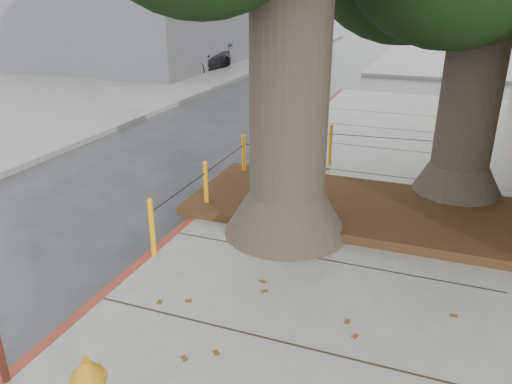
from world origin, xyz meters
The scene contains 6 objects.
ground centered at (0.00, 0.00, 0.00)m, with size 140.00×140.00×0.00m, color #28282B.
sidewalk_opposite centered at (-14.00, 10.00, 0.07)m, with size 14.00×60.00×0.15m, color slate.
curb_red centered at (-2.00, 2.50, 0.07)m, with size 0.14×26.00×0.16m, color maroon.
planter_bed centered at (0.90, 3.90, 0.23)m, with size 6.40×2.60×0.16m, color black.
bollard_ring centered at (-0.87, 4.38, 0.66)m, with size 3.79×5.39×0.95m.
car_dark centered at (-9.76, 18.30, 0.63)m, with size 1.76×4.34×1.26m, color black.
Camera 1 is at (1.87, -4.42, 3.88)m, focal length 35.00 mm.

